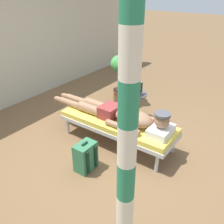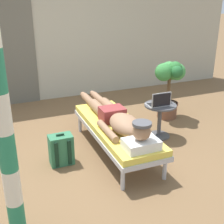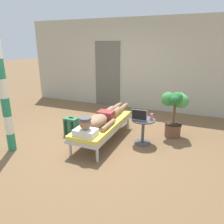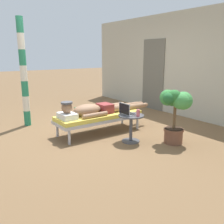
# 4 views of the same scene
# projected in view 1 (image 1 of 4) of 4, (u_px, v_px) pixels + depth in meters

# --- Properties ---
(ground_plane) EXTENTS (40.00, 40.00, 0.00)m
(ground_plane) POSITION_uv_depth(u_px,v_px,m) (110.00, 147.00, 3.86)
(ground_plane) COLOR brown
(house_wall_back) EXTENTS (7.60, 0.20, 2.70)m
(house_wall_back) POSITION_uv_depth(u_px,v_px,m) (4.00, 38.00, 4.73)
(house_wall_back) COLOR #B2AD99
(house_wall_back) RESTS_ON ground
(lounge_chair) EXTENTS (0.65, 1.86, 0.42)m
(lounge_chair) POSITION_uv_depth(u_px,v_px,m) (118.00, 123.00, 3.82)
(lounge_chair) COLOR #B7B7BC
(lounge_chair) RESTS_ON ground
(person_reclining) EXTENTS (0.53, 2.17, 0.33)m
(person_reclining) POSITION_uv_depth(u_px,v_px,m) (121.00, 115.00, 3.72)
(person_reclining) COLOR white
(person_reclining) RESTS_ON lounge_chair
(side_table) EXTENTS (0.48, 0.48, 0.52)m
(side_table) POSITION_uv_depth(u_px,v_px,m) (133.00, 102.00, 4.50)
(side_table) COLOR #4C4C51
(side_table) RESTS_ON ground
(laptop) EXTENTS (0.31, 0.24, 0.23)m
(laptop) POSITION_uv_depth(u_px,v_px,m) (135.00, 92.00, 4.33)
(laptop) COLOR #A5A8AD
(laptop) RESTS_ON side_table
(drink_glass) EXTENTS (0.06, 0.06, 0.13)m
(drink_glass) POSITION_uv_depth(u_px,v_px,m) (136.00, 87.00, 4.52)
(drink_glass) COLOR #D86672
(drink_glass) RESTS_ON side_table
(backpack) EXTENTS (0.30, 0.26, 0.42)m
(backpack) POSITION_uv_depth(u_px,v_px,m) (85.00, 157.00, 3.33)
(backpack) COLOR #33724C
(backpack) RESTS_ON ground
(potted_plant) EXTENTS (0.57, 0.59, 1.02)m
(potted_plant) POSITION_uv_depth(u_px,v_px,m) (122.00, 71.00, 5.04)
(potted_plant) COLOR brown
(potted_plant) RESTS_ON ground
(porch_post) EXTENTS (0.15, 0.15, 2.42)m
(porch_post) POSITION_uv_depth(u_px,v_px,m) (127.00, 145.00, 1.83)
(porch_post) COLOR #267F59
(porch_post) RESTS_ON ground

